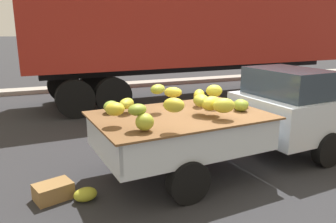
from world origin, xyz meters
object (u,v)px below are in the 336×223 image
fallen_banana_bunch_near_tailgate (85,194)px  semi_trailer (200,25)px  produce_crate (53,191)px  pickup_truck (269,113)px

fallen_banana_bunch_near_tailgate → semi_trailer: bearing=50.9°
produce_crate → semi_trailer: bearing=47.5°
semi_trailer → fallen_banana_bunch_near_tailgate: bearing=-131.3°
pickup_truck → semi_trailer: 6.18m
fallen_banana_bunch_near_tailgate → produce_crate: (-0.43, 0.24, 0.02)m
fallen_banana_bunch_near_tailgate → pickup_truck: bearing=6.7°
pickup_truck → fallen_banana_bunch_near_tailgate: bearing=-178.0°
semi_trailer → pickup_truck: bearing=-106.7°
pickup_truck → produce_crate: bearing=177.8°
pickup_truck → produce_crate: 4.03m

